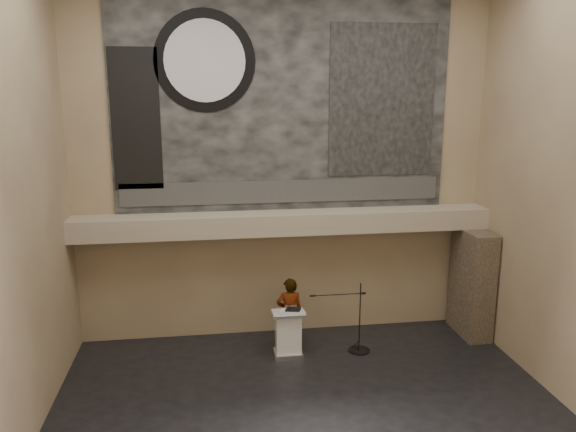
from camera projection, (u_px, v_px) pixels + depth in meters
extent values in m
plane|color=black|center=(312.00, 417.00, 10.64)|extent=(10.00, 10.00, 0.00)
cube|color=#8A6F57|center=(283.00, 166.00, 13.56)|extent=(10.00, 0.02, 8.50)
cube|color=#8A6F57|center=(388.00, 269.00, 5.84)|extent=(10.00, 0.02, 8.50)
cube|color=#8A6F57|center=(9.00, 206.00, 9.00)|extent=(0.02, 8.00, 8.50)
cube|color=#9F917B|center=(286.00, 222.00, 13.46)|extent=(10.00, 0.80, 0.50)
cylinder|color=#B2893D|center=(219.00, 237.00, 13.25)|extent=(0.04, 0.04, 0.06)
cylinder|color=#B2893D|center=(363.00, 231.00, 13.74)|extent=(0.04, 0.04, 0.06)
cube|color=black|center=(283.00, 106.00, 13.21)|extent=(8.00, 0.05, 5.00)
cube|color=#313131|center=(284.00, 191.00, 13.63)|extent=(7.76, 0.02, 0.55)
cylinder|color=black|center=(205.00, 61.00, 12.70)|extent=(2.30, 0.02, 2.30)
cylinder|color=silver|center=(205.00, 61.00, 12.68)|extent=(1.84, 0.02, 1.84)
cube|color=black|center=(382.00, 101.00, 13.49)|extent=(2.60, 0.02, 3.60)
cube|color=black|center=(136.00, 120.00, 12.76)|extent=(1.10, 0.02, 3.20)
cube|color=#3E3326|center=(472.00, 282.00, 14.04)|extent=(0.60, 1.40, 2.70)
cube|color=silver|center=(288.00, 353.00, 13.15)|extent=(0.66, 0.50, 0.08)
cube|color=white|center=(288.00, 332.00, 13.03)|extent=(0.58, 0.40, 0.96)
cube|color=white|center=(288.00, 312.00, 12.90)|extent=(0.74, 0.52, 0.13)
cube|color=black|center=(293.00, 310.00, 12.91)|extent=(0.40, 0.36, 0.04)
cube|color=silver|center=(284.00, 311.00, 12.90)|extent=(0.29, 0.34, 0.00)
imported|color=beige|center=(290.00, 313.00, 13.36)|extent=(0.64, 0.43, 1.74)
cylinder|color=black|center=(359.00, 350.00, 13.35)|extent=(0.52, 0.52, 0.02)
cylinder|color=black|center=(360.00, 317.00, 13.16)|extent=(0.03, 0.03, 1.69)
cylinder|color=black|center=(337.00, 295.00, 12.96)|extent=(1.26, 0.03, 0.02)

